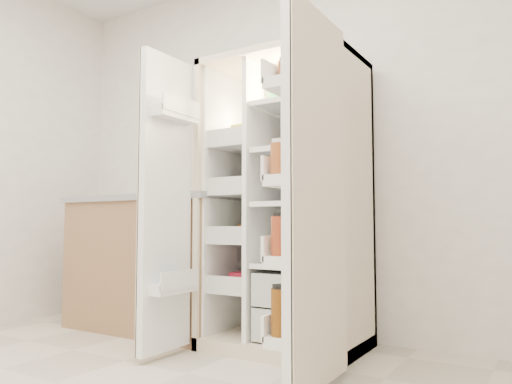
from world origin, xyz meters
The scene contains 5 objects.
wall_back centered at (0.00, 2.00, 1.35)m, with size 4.00×0.02×2.70m, color white.
refrigerator centered at (0.22, 1.65, 0.74)m, with size 0.92×0.70×1.80m.
freezer_door centered at (-0.30, 1.05, 0.89)m, with size 0.15×0.40×1.72m.
fridge_door centered at (0.68, 0.96, 0.87)m, with size 0.17×0.58×1.72m.
kitchen_counter centered at (-0.87, 1.60, 0.49)m, with size 1.33×0.71×0.97m.
Camera 1 is at (1.63, -1.08, 0.76)m, focal length 34.00 mm.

